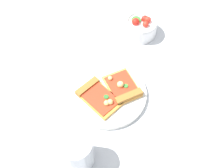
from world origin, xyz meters
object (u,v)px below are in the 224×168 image
Objects in this scene: plate at (107,94)px; salad_bowl at (141,27)px; pizza_slice_near at (123,88)px; pizza_slice_far at (98,96)px; soda_glass at (77,152)px.

plate is 0.28m from salad_bowl.
pizza_slice_far is (0.08, 0.01, -0.00)m from pizza_slice_near.
salad_bowl is 1.01× the size of soda_glass.
salad_bowl is at bearing -116.85° from pizza_slice_near.
plate is 1.59× the size of pizza_slice_far.
salad_bowl is (-0.16, -0.23, 0.02)m from plate.
pizza_slice_near reaches higher than pizza_slice_far.
plate is 2.19× the size of soda_glass.
soda_glass reaches higher than plate.
salad_bowl is at bearing -125.51° from plate.
plate is 0.04m from pizza_slice_far.
pizza_slice_far reaches higher than plate.
plate is 0.21m from soda_glass.
pizza_slice_near is at bearing -171.46° from pizza_slice_far.
pizza_slice_near is 0.08m from pizza_slice_far.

